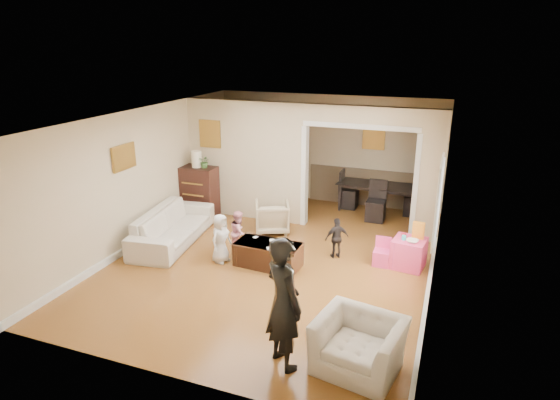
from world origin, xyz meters
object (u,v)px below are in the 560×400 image
at_px(dining_table, 380,197).
at_px(sofa, 173,226).
at_px(coffee_table, 268,254).
at_px(coffee_cup, 272,243).
at_px(table_lamp, 197,159).
at_px(adult_person, 283,303).
at_px(child_kneel_a, 221,238).
at_px(cyan_cup, 404,238).
at_px(armchair_back, 272,217).
at_px(armchair_front, 359,345).
at_px(dresser, 198,192).
at_px(child_kneel_b, 239,232).
at_px(child_toddler, 337,238).
at_px(play_table, 409,253).

bearing_deg(dining_table, sofa, -131.32).
distance_m(coffee_table, coffee_cup, 0.29).
bearing_deg(table_lamp, sofa, -80.63).
xyz_separation_m(coffee_table, dining_table, (1.40, 3.54, 0.12)).
bearing_deg(adult_person, sofa, -1.90).
xyz_separation_m(coffee_cup, child_kneel_a, (-0.95, -0.10, -0.03)).
distance_m(coffee_table, adult_person, 2.77).
distance_m(cyan_cup, child_kneel_a, 3.21).
distance_m(sofa, armchair_back, 2.03).
relative_size(armchair_front, cyan_cup, 12.52).
distance_m(sofa, coffee_table, 2.17).
distance_m(coffee_table, child_kneel_a, 0.90).
height_order(dresser, child_kneel_b, dresser).
relative_size(child_kneel_a, child_toddler, 1.18).
distance_m(dresser, play_table, 4.82).
height_order(adult_person, child_toddler, adult_person).
bearing_deg(armchair_back, adult_person, 89.72).
bearing_deg(child_kneel_b, coffee_table, -128.95).
xyz_separation_m(cyan_cup, adult_person, (-1.06, -3.20, 0.29)).
height_order(coffee_cup, child_kneel_a, child_kneel_a).
bearing_deg(table_lamp, child_kneel_a, -51.26).
distance_m(dresser, coffee_cup, 3.08).
relative_size(sofa, child_kneel_b, 2.74).
height_order(dresser, child_kneel_a, dresser).
distance_m(sofa, adult_person, 4.33).
bearing_deg(cyan_cup, coffee_cup, -158.90).
height_order(cyan_cup, child_kneel_a, child_kneel_a).
bearing_deg(armchair_back, coffee_table, 85.32).
bearing_deg(dresser, adult_person, -49.67).
relative_size(child_kneel_a, child_kneel_b, 1.09).
relative_size(coffee_table, cyan_cup, 14.27).
xyz_separation_m(dining_table, child_kneel_b, (-2.10, -3.24, 0.08)).
bearing_deg(dining_table, armchair_front, -77.09).
bearing_deg(dresser, child_kneel_a, -51.26).
relative_size(coffee_cup, cyan_cup, 1.34).
relative_size(armchair_front, child_toddler, 1.31).
bearing_deg(cyan_cup, table_lamp, 167.82).
distance_m(sofa, dining_table, 4.79).
bearing_deg(coffee_table, coffee_cup, -26.57).
bearing_deg(child_kneel_a, coffee_cup, -69.75).
distance_m(cyan_cup, adult_person, 3.38).
bearing_deg(coffee_table, table_lamp, 143.50).
relative_size(table_lamp, coffee_table, 0.32).
height_order(armchair_back, child_toddler, child_toddler).
bearing_deg(table_lamp, cyan_cup, -12.18).
bearing_deg(sofa, coffee_table, -105.95).
relative_size(armchair_back, play_table, 1.30).
bearing_deg(coffee_table, sofa, 171.73).
distance_m(coffee_table, child_toddler, 1.30).
bearing_deg(table_lamp, play_table, -11.34).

